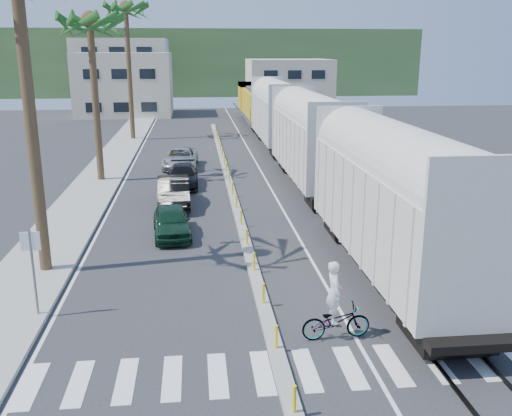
{
  "coord_description": "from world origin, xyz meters",
  "views": [
    {
      "loc": [
        -2.13,
        -15.4,
        8.33
      ],
      "look_at": [
        0.32,
        7.22,
        2.0
      ],
      "focal_mm": 40.0,
      "sensor_mm": 36.0,
      "label": 1
    }
  ],
  "objects_px": {
    "street_sign": "(32,260)",
    "cyclist": "(335,314)",
    "car_second": "(174,192)",
    "car_lead": "(171,221)"
  },
  "relations": [
    {
      "from": "car_second",
      "to": "cyclist",
      "type": "height_order",
      "value": "cyclist"
    },
    {
      "from": "car_second",
      "to": "car_lead",
      "type": "bearing_deg",
      "value": -91.89
    },
    {
      "from": "car_second",
      "to": "cyclist",
      "type": "xyz_separation_m",
      "value": [
        5.23,
        -15.56,
        -0.01
      ]
    },
    {
      "from": "street_sign",
      "to": "cyclist",
      "type": "xyz_separation_m",
      "value": [
        9.17,
        -2.35,
        -1.18
      ]
    },
    {
      "from": "street_sign",
      "to": "car_second",
      "type": "relative_size",
      "value": 0.61
    },
    {
      "from": "car_lead",
      "to": "car_second",
      "type": "distance_m",
      "value": 5.21
    },
    {
      "from": "car_second",
      "to": "cyclist",
      "type": "relative_size",
      "value": 2.01
    },
    {
      "from": "street_sign",
      "to": "car_second",
      "type": "height_order",
      "value": "street_sign"
    },
    {
      "from": "cyclist",
      "to": "street_sign",
      "type": "bearing_deg",
      "value": 72.13
    },
    {
      "from": "cyclist",
      "to": "car_lead",
      "type": "bearing_deg",
      "value": 23.05
    }
  ]
}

